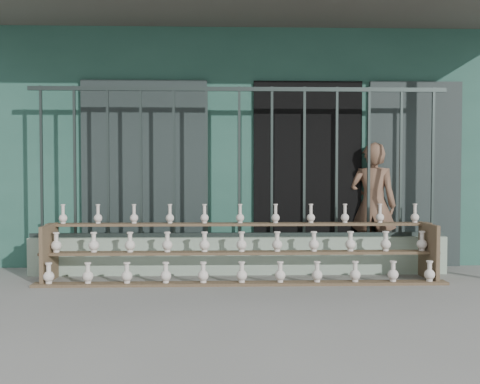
{
  "coord_description": "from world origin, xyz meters",
  "views": [
    {
      "loc": [
        -0.18,
        -5.11,
        1.21
      ],
      "look_at": [
        0.0,
        1.0,
        1.0
      ],
      "focal_mm": 40.0,
      "sensor_mm": 36.0,
      "label": 1
    }
  ],
  "objects": [
    {
      "name": "ground",
      "position": [
        0.0,
        0.0,
        0.0
      ],
      "size": [
        60.0,
        60.0,
        0.0
      ],
      "primitive_type": "plane",
      "color": "slate"
    },
    {
      "name": "workshop_building",
      "position": [
        0.0,
        4.23,
        1.62
      ],
      "size": [
        7.4,
        6.6,
        3.21
      ],
      "color": "#275345",
      "rests_on": "ground"
    },
    {
      "name": "parapet_wall",
      "position": [
        0.0,
        1.3,
        0.23
      ],
      "size": [
        5.0,
        0.2,
        0.45
      ],
      "primitive_type": "cube",
      "color": "#93AB93",
      "rests_on": "ground"
    },
    {
      "name": "security_fence",
      "position": [
        -0.0,
        1.3,
        1.35
      ],
      "size": [
        5.0,
        0.04,
        1.8
      ],
      "color": "#283330",
      "rests_on": "parapet_wall"
    },
    {
      "name": "shelf_rack",
      "position": [
        0.01,
        0.89,
        0.36
      ],
      "size": [
        4.5,
        0.68,
        0.85
      ],
      "color": "brown",
      "rests_on": "ground"
    },
    {
      "name": "elderly_woman",
      "position": [
        1.73,
        1.69,
        0.8
      ],
      "size": [
        0.68,
        0.55,
        1.61
      ],
      "primitive_type": "imported",
      "rotation": [
        0.0,
        0.0,
        2.81
      ],
      "color": "brown",
      "rests_on": "ground"
    }
  ]
}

